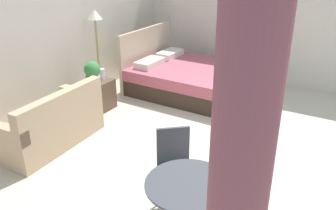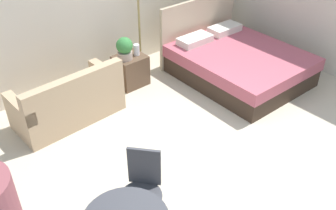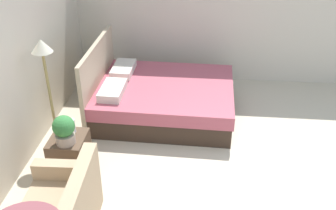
{
  "view_description": "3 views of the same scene",
  "coord_description": "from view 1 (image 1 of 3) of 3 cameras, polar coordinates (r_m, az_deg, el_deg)",
  "views": [
    {
      "loc": [
        -4.0,
        -1.65,
        2.52
      ],
      "look_at": [
        -0.24,
        0.54,
        0.6
      ],
      "focal_mm": 38.06,
      "sensor_mm": 36.0,
      "label": 1
    },
    {
      "loc": [
        -2.91,
        -2.38,
        3.32
      ],
      "look_at": [
        -0.33,
        0.61,
        0.62
      ],
      "focal_mm": 40.89,
      "sensor_mm": 36.0,
      "label": 2
    },
    {
      "loc": [
        -3.5,
        0.6,
        3.22
      ],
      "look_at": [
        0.73,
        0.99,
        0.72
      ],
      "focal_mm": 41.37,
      "sensor_mm": 36.0,
      "label": 3
    }
  ],
  "objects": [
    {
      "name": "wall_right",
      "position": [
        7.36,
        17.29,
        13.12
      ],
      "size": [
        0.12,
        5.72,
        2.57
      ],
      "primitive_type": "cube",
      "color": "beige",
      "rests_on": "ground"
    },
    {
      "name": "nightstand",
      "position": [
        6.11,
        -11.18,
        1.57
      ],
      "size": [
        0.48,
        0.43,
        0.51
      ],
      "color": "brown",
      "rests_on": "ground"
    },
    {
      "name": "ground_plane",
      "position": [
        5.01,
        6.78,
        -6.7
      ],
      "size": [
        9.14,
        8.72,
        0.02
      ],
      "primitive_type": "cube",
      "color": "beige"
    },
    {
      "name": "bed",
      "position": [
        6.76,
        3.38,
        4.4
      ],
      "size": [
        1.75,
        2.13,
        1.12
      ],
      "color": "#38281E",
      "rests_on": "ground"
    },
    {
      "name": "potted_plant",
      "position": [
        5.88,
        -12.01,
        5.19
      ],
      "size": [
        0.26,
        0.26,
        0.36
      ],
      "color": "tan",
      "rests_on": "nightstand"
    },
    {
      "name": "couch",
      "position": [
        5.15,
        -18.18,
        -3.21
      ],
      "size": [
        1.53,
        0.77,
        0.82
      ],
      "color": "tan",
      "rests_on": "ground"
    },
    {
      "name": "balcony_table",
      "position": [
        3.13,
        3.36,
        -15.71
      ],
      "size": [
        0.75,
        0.75,
        0.75
      ],
      "color": "#3F3F44",
      "rests_on": "ground"
    },
    {
      "name": "floor_lamp",
      "position": [
        6.37,
        -11.49,
        11.74
      ],
      "size": [
        0.27,
        0.27,
        1.58
      ],
      "color": "#99844C",
      "rests_on": "ground"
    },
    {
      "name": "wall_back",
      "position": [
        6.15,
        -18.2,
        11.07
      ],
      "size": [
        9.14,
        0.12,
        2.57
      ],
      "primitive_type": "cube",
      "color": "beige",
      "rests_on": "ground"
    },
    {
      "name": "cafe_chair_near_couch",
      "position": [
        3.64,
        1.06,
        -9.39
      ],
      "size": [
        0.59,
        0.59,
        0.89
      ],
      "color": "#3F3F44",
      "rests_on": "ground"
    },
    {
      "name": "vase",
      "position": [
        6.06,
        -10.53,
        4.91
      ],
      "size": [
        0.1,
        0.1,
        0.18
      ],
      "color": "silver",
      "rests_on": "nightstand"
    }
  ]
}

